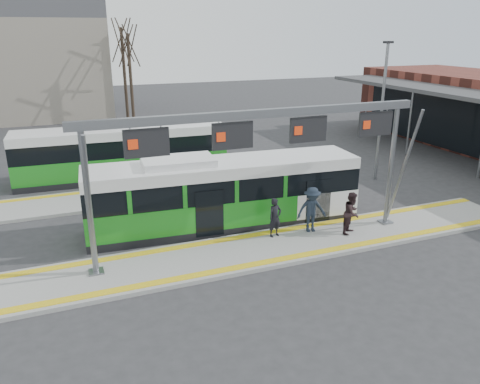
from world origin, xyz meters
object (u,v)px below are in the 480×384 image
object	(u,v)px
passenger_c	(312,210)
gantry	(263,139)
hero_bus	(224,194)
passenger_a	(275,217)
passenger_b	(352,213)

from	to	relation	value
passenger_c	gantry	bearing A→B (deg)	-159.55
gantry	passenger_c	distance (m)	4.03
hero_bus	passenger_a	size ratio (longest dim) A/B	7.26
gantry	passenger_b	bearing A→B (deg)	-4.74
passenger_a	passenger_b	xyz separation A→B (m)	(3.01, -0.85, 0.07)
hero_bus	passenger_b	bearing A→B (deg)	-29.90
hero_bus	passenger_c	bearing A→B (deg)	-32.63
passenger_c	passenger_a	bearing A→B (deg)	-173.54
hero_bus	passenger_a	world-z (taller)	hero_bus
gantry	passenger_a	distance (m)	3.49
hero_bus	passenger_a	distance (m)	2.59
passenger_a	passenger_c	xyz separation A→B (m)	(1.59, -0.11, 0.15)
gantry	passenger_c	xyz separation A→B (m)	(2.40, 0.43, -3.21)
gantry	passenger_c	bearing A→B (deg)	10.04
gantry	passenger_b	distance (m)	5.06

